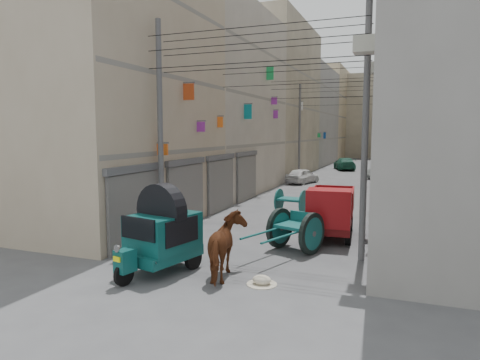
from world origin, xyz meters
The scene contains 18 objects.
ground centered at (0.00, 0.00, 0.00)m, with size 140.00×140.00×0.00m, color #4A4A4D.
building_row_left centered at (-8.00, 34.13, 6.46)m, with size 8.00×62.00×14.00m.
building_row_right centered at (8.00, 34.13, 6.46)m, with size 8.00×62.00×14.00m.
end_cap_building centered at (0.00, 66.00, 6.50)m, with size 22.00×10.00×13.00m, color tan.
shutters_left centered at (-3.92, 10.38, 1.49)m, with size 0.18×14.40×2.88m.
signboards centered at (-0.01, 21.66, 3.43)m, with size 8.22×40.52×5.67m.
ac_units centered at (3.65, 7.67, 7.43)m, with size 0.70×6.55×3.35m.
utility_poles centered at (0.00, 17.00, 4.00)m, with size 7.40×22.20×8.00m.
overhead_cables centered at (0.00, 14.40, 6.77)m, with size 7.40×22.52×1.12m.
auto_rickshaw centered at (-1.66, 2.81, 1.15)m, with size 1.99×2.87×1.95m.
tonga_cart centered at (1.40, 6.29, 0.72)m, with size 2.13×3.29×1.39m.
mini_truck centered at (2.23, 8.38, 0.95)m, with size 1.86×3.65×1.98m.
second_cart centered at (-0.42, 12.86, 0.63)m, with size 1.47×1.33×1.18m.
feed_sack centered at (1.36, 2.81, 0.13)m, with size 0.50×0.40×0.25m, color beige.
horse centered at (0.30, 3.00, 0.88)m, with size 0.95×2.09×1.76m, color brown.
distant_car_white centered at (-2.68, 25.33, 0.60)m, with size 1.41×3.50×1.19m, color silver.
distant_car_grey centered at (2.80, 31.32, 0.60)m, with size 1.26×3.62×1.19m, color slate.
distant_car_green centered at (-1.23, 39.02, 0.64)m, with size 1.80×4.44×1.29m, color #22634D.
Camera 1 is at (4.75, -7.56, 4.00)m, focal length 32.00 mm.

